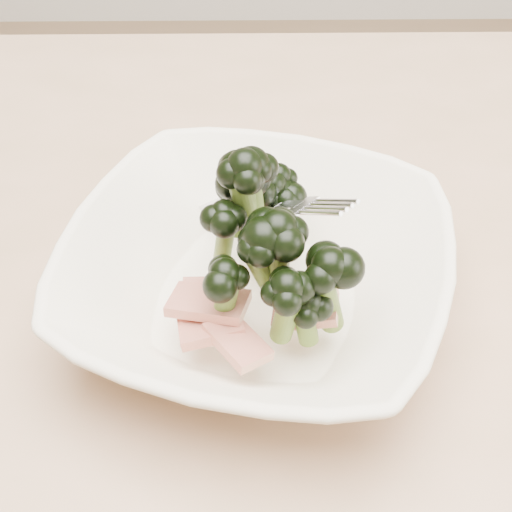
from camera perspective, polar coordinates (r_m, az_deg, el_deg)
name	(u,v)px	position (r m, az deg, el deg)	size (l,w,h in m)	color
dining_table	(248,369)	(0.60, -0.63, -9.05)	(1.20, 0.80, 0.75)	tan
broccoli_dish	(257,267)	(0.48, 0.07, -0.91)	(0.32, 0.32, 0.13)	white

